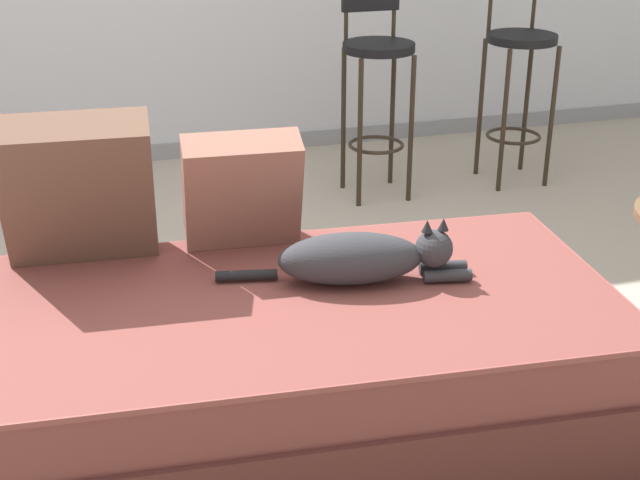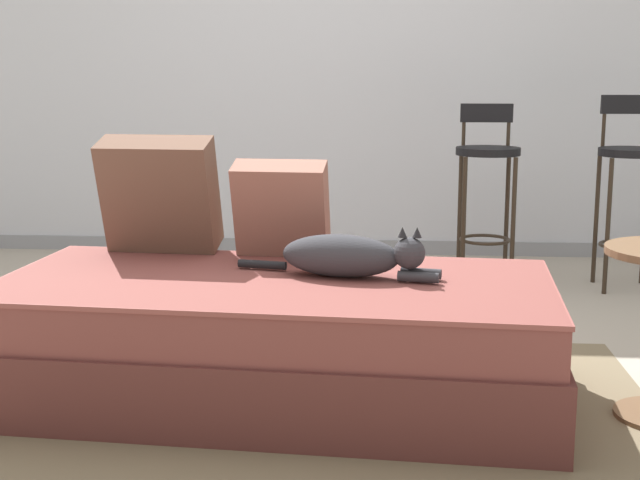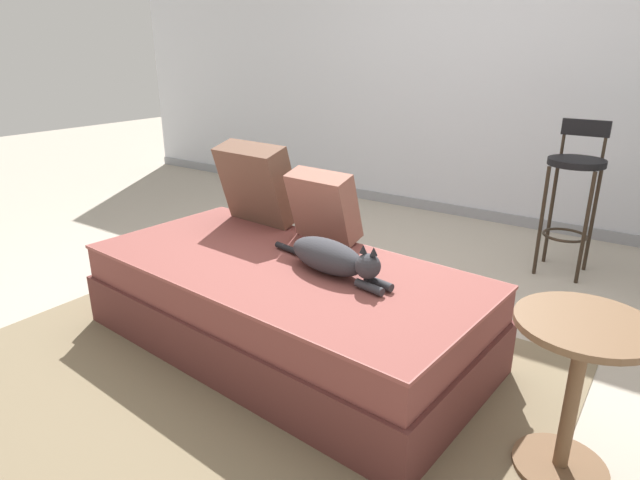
{
  "view_description": "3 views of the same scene",
  "coord_description": "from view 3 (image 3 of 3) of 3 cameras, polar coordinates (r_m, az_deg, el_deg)",
  "views": [
    {
      "loc": [
        -0.5,
        -2.55,
        1.6
      ],
      "look_at": [
        0.15,
        -0.3,
        0.56
      ],
      "focal_mm": 50.0,
      "sensor_mm": 36.0,
      "label": 1
    },
    {
      "loc": [
        0.38,
        -3.4,
        1.14
      ],
      "look_at": [
        0.15,
        -0.3,
        0.56
      ],
      "focal_mm": 50.0,
      "sensor_mm": 36.0,
      "label": 2
    },
    {
      "loc": [
        1.48,
        -2.21,
        1.4
      ],
      "look_at": [
        0.15,
        -0.3,
        0.56
      ],
      "focal_mm": 30.0,
      "sensor_mm": 36.0,
      "label": 3
    }
  ],
  "objects": [
    {
      "name": "area_rug",
      "position": [
        2.53,
        -8.22,
        -13.73
      ],
      "size": [
        2.64,
        2.05,
        0.01
      ],
      "primitive_type": "cube",
      "color": "#75664C",
      "rests_on": "ground"
    },
    {
      "name": "wall_back_panel",
      "position": [
        4.7,
        17.36,
        17.8
      ],
      "size": [
        8.0,
        0.1,
        2.6
      ],
      "primitive_type": "cube",
      "color": "silver",
      "rests_on": "ground"
    },
    {
      "name": "cat",
      "position": [
        2.39,
        1.3,
        -1.88
      ],
      "size": [
        0.73,
        0.25,
        0.19
      ],
      "color": "#333338",
      "rests_on": "couch"
    },
    {
      "name": "throw_pillow_middle",
      "position": [
        2.76,
        0.39,
        3.65
      ],
      "size": [
        0.37,
        0.25,
        0.38
      ],
      "color": "#936051",
      "rests_on": "couch"
    },
    {
      "name": "wall_baseboard_trim",
      "position": [
        4.84,
        15.65,
        2.86
      ],
      "size": [
        8.0,
        0.02,
        0.09
      ],
      "primitive_type": "cube",
      "color": "gray",
      "rests_on": "ground"
    },
    {
      "name": "throw_pillow_corner",
      "position": [
        3.07,
        -6.73,
        6.01
      ],
      "size": [
        0.46,
        0.31,
        0.47
      ],
      "color": "brown",
      "rests_on": "couch"
    },
    {
      "name": "side_table",
      "position": [
        2.0,
        25.67,
        -12.97
      ],
      "size": [
        0.44,
        0.44,
        0.58
      ],
      "color": "brown",
      "rests_on": "ground"
    },
    {
      "name": "ground_plane",
      "position": [
        3.01,
        0.93,
        -7.85
      ],
      "size": [
        16.0,
        16.0,
        0.0
      ],
      "primitive_type": "plane",
      "color": "#A89E8E",
      "rests_on": "ground"
    },
    {
      "name": "bar_stool_near_window",
      "position": [
        3.72,
        25.46,
        5.65
      ],
      "size": [
        0.34,
        0.34,
        0.98
      ],
      "color": "#2D2319",
      "rests_on": "ground"
    },
    {
      "name": "couch",
      "position": [
        2.62,
        -3.97,
        -6.86
      ],
      "size": [
        2.01,
        1.09,
        0.44
      ],
      "color": "brown",
      "rests_on": "ground"
    }
  ]
}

